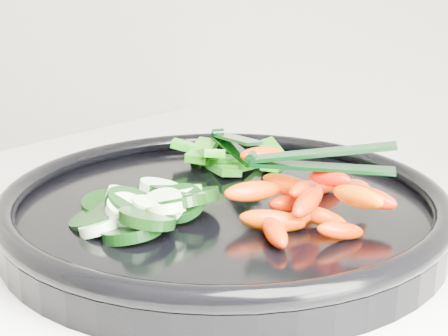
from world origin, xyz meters
The scene contains 6 objects.
veggie_tray centered at (-0.64, 1.65, 0.95)m, with size 0.42×0.42×0.04m.
cucumber_pile centered at (-0.67, 1.58, 0.96)m, with size 0.12×0.12×0.04m.
carrot_pile centered at (-0.57, 1.66, 0.97)m, with size 0.15×0.16×0.05m.
pepper_pile centered at (-0.70, 1.73, 0.96)m, with size 0.12×0.10×0.04m.
tong_carrot centered at (-0.56, 1.66, 1.00)m, with size 0.11×0.07×0.02m.
tong_pepper centered at (-0.70, 1.73, 0.98)m, with size 0.10×0.07×0.02m.
Camera 1 is at (-0.32, 1.27, 1.14)m, focal length 50.00 mm.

